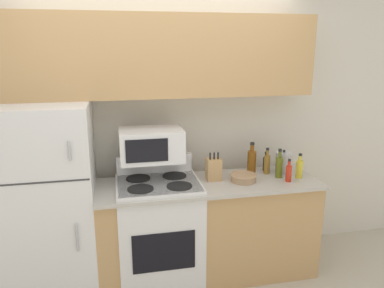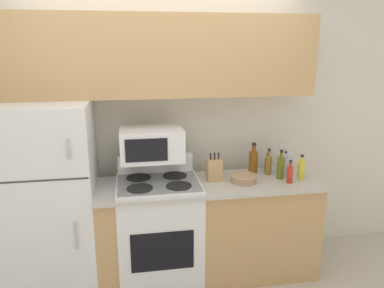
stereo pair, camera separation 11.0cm
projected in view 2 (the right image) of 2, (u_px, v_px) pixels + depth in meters
The scene contains 15 objects.
wall_back at pixel (161, 128), 3.47m from camera, with size 8.00×0.05×2.55m.
lower_cabinets at pixel (208, 229), 3.31m from camera, with size 1.90×0.61×0.89m.
refrigerator at pixel (51, 199), 3.07m from camera, with size 0.72×0.72×1.60m.
upper_cabinets at pixel (161, 56), 3.11m from camera, with size 2.62×0.34×0.67m.
stove at pixel (159, 230), 3.22m from camera, with size 0.69×0.59×1.08m.
microwave at pixel (152, 144), 3.12m from camera, with size 0.52×0.35×0.27m.
knife_block at pixel (214, 169), 3.22m from camera, with size 0.12×0.11×0.25m.
bowl at pixel (244, 178), 3.19m from camera, with size 0.23×0.23×0.06m.
bottle_olive_oil at pixel (281, 167), 3.26m from camera, with size 0.06×0.06×0.26m.
bottle_vinegar at pixel (268, 164), 3.36m from camera, with size 0.06×0.06×0.24m.
bottle_whiskey at pixel (253, 161), 3.41m from camera, with size 0.08×0.08×0.28m.
bottle_cooking_spray at pixel (301, 170), 3.25m from camera, with size 0.06×0.06×0.22m.
bottle_hot_sauce at pixel (290, 174), 3.16m from camera, with size 0.05×0.05×0.20m.
bottle_soy_sauce at pixel (268, 164), 3.45m from camera, with size 0.05×0.05×0.18m.
kettle at pixel (285, 164), 3.37m from camera, with size 0.14×0.14×0.22m.
Camera 2 is at (-0.29, -2.66, 2.02)m, focal length 35.00 mm.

